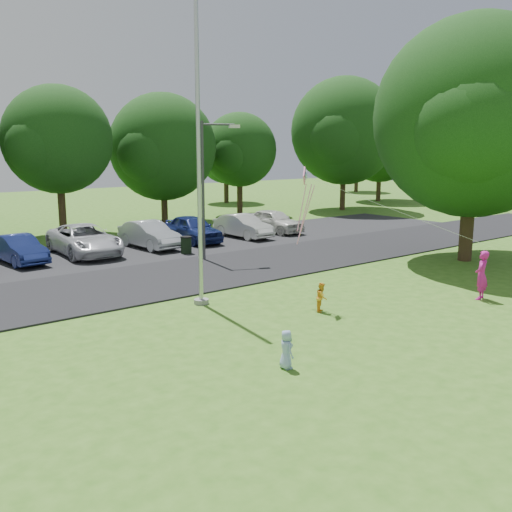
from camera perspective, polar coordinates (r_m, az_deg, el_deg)
ground at (r=18.02m, az=12.96°, el=-6.15°), size 120.00×120.00×0.00m
park_road at (r=24.42m, az=-3.75°, el=-1.37°), size 60.00×6.00×0.06m
parking_strip at (r=29.89m, az=-10.90°, el=0.71°), size 42.00×7.00×0.06m
flagpole at (r=18.63m, az=-5.71°, el=7.67°), size 0.50×0.50×10.00m
street_lamp at (r=26.14m, az=-4.79°, el=7.79°), size 1.68×0.86×6.34m
trash_can at (r=28.09m, az=-7.00°, el=1.06°), size 0.56×0.56×0.89m
big_tree at (r=27.66m, az=21.02°, el=12.38°), size 9.51×8.90×10.94m
tree_row at (r=38.02m, az=-15.33°, el=11.25°), size 64.35×11.94×10.88m
horizon_trees at (r=47.88m, az=-17.16°, el=9.30°), size 77.46×7.20×7.02m
parked_cars at (r=29.37m, az=-12.91°, el=1.90°), size 20.27×5.66×1.46m
woman at (r=21.07m, az=21.62°, el=-1.79°), size 0.72×0.59×1.70m
child_yellow at (r=18.33m, az=6.59°, el=-4.11°), size 0.58×0.55×0.94m
child_blue at (r=13.67m, az=3.04°, el=-9.31°), size 0.39×0.51×0.94m
kite at (r=18.70m, az=5.35°, el=6.52°), size 5.43×3.69×2.64m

